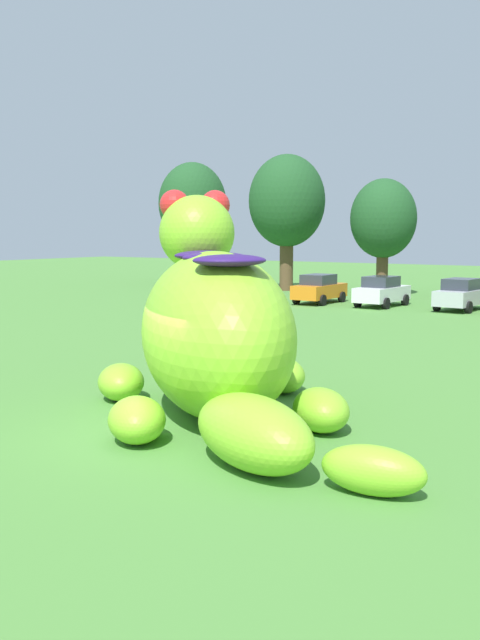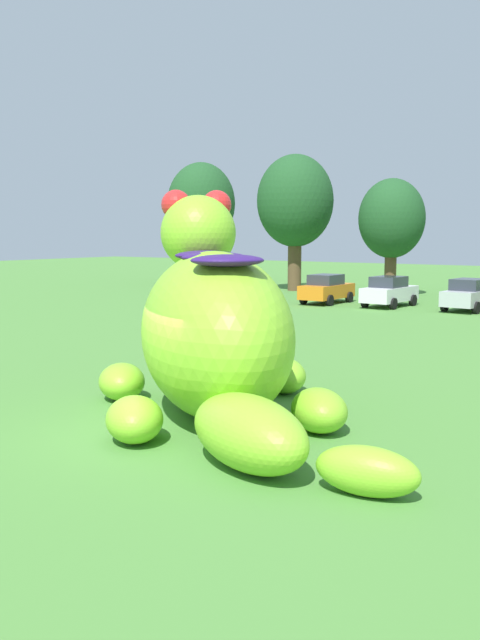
% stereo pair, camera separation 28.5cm
% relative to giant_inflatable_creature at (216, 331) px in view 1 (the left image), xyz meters
% --- Properties ---
extents(ground_plane, '(160.00, 160.00, 0.00)m').
position_rel_giant_inflatable_creature_xyz_m(ground_plane, '(-0.24, -1.89, -1.93)').
color(ground_plane, '#4C8438').
extents(giant_inflatable_creature, '(9.61, 7.72, 5.27)m').
position_rel_giant_inflatable_creature_xyz_m(giant_inflatable_creature, '(0.00, 0.00, 0.00)').
color(giant_inflatable_creature, '#8CD12D').
rests_on(giant_inflatable_creature, ground).
extents(car_orange, '(1.96, 4.11, 1.72)m').
position_rel_giant_inflatable_creature_xyz_m(car_orange, '(-9.78, 24.23, -1.07)').
color(car_orange, orange).
rests_on(car_orange, ground).
extents(car_white, '(2.13, 4.20, 1.72)m').
position_rel_giant_inflatable_creature_xyz_m(car_white, '(-5.99, 24.54, -1.07)').
color(car_white, white).
rests_on(car_white, ground).
extents(car_silver, '(2.20, 4.23, 1.72)m').
position_rel_giant_inflatable_creature_xyz_m(car_silver, '(-1.63, 25.01, -1.07)').
color(car_silver, '#B7BABF').
rests_on(car_silver, ground).
extents(tree_far_left, '(5.58, 5.58, 9.91)m').
position_rel_giant_inflatable_creature_xyz_m(tree_far_left, '(-26.34, 33.61, 4.55)').
color(tree_far_left, brown).
rests_on(tree_far_left, ground).
extents(tree_left, '(5.47, 5.47, 9.72)m').
position_rel_giant_inflatable_creature_xyz_m(tree_left, '(-16.07, 31.29, 4.43)').
color(tree_left, brown).
rests_on(tree_left, ground).
extents(tree_mid_left, '(4.34, 4.34, 7.70)m').
position_rel_giant_inflatable_creature_xyz_m(tree_mid_left, '(-8.68, 31.16, 3.11)').
color(tree_mid_left, brown).
rests_on(tree_mid_left, ground).
extents(spectator_near_inflatable, '(0.38, 0.26, 1.71)m').
position_rel_giant_inflatable_creature_xyz_m(spectator_near_inflatable, '(-7.69, 10.98, -1.08)').
color(spectator_near_inflatable, '#2D334C').
rests_on(spectator_near_inflatable, ground).
extents(spectator_mid_field, '(0.38, 0.26, 1.71)m').
position_rel_giant_inflatable_creature_xyz_m(spectator_mid_field, '(-6.04, 11.04, -1.08)').
color(spectator_mid_field, black).
rests_on(spectator_mid_field, ground).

